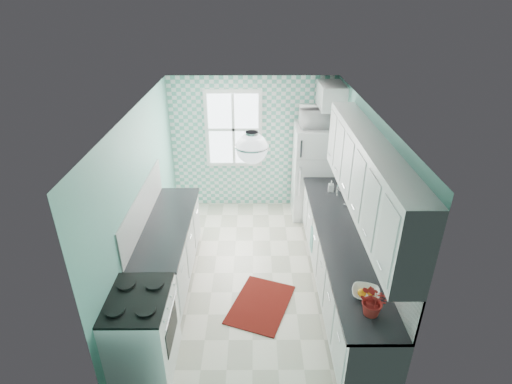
{
  "coord_description": "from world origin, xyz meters",
  "views": [
    {
      "loc": [
        0.03,
        -4.8,
        3.86
      ],
      "look_at": [
        0.05,
        0.25,
        1.25
      ],
      "focal_mm": 28.0,
      "sensor_mm": 36.0,
      "label": 1
    }
  ],
  "objects_px": {
    "ceiling_light": "(252,148)",
    "potted_plant": "(374,300)",
    "microwave": "(318,117)",
    "stove": "(142,332)",
    "sink": "(333,208)",
    "fridge": "(314,172)",
    "fruit_bowl": "(366,293)"
  },
  "relations": [
    {
      "from": "ceiling_light",
      "to": "microwave",
      "type": "relative_size",
      "value": 0.57
    },
    {
      "from": "ceiling_light",
      "to": "sink",
      "type": "relative_size",
      "value": 0.66
    },
    {
      "from": "ceiling_light",
      "to": "sink",
      "type": "distance_m",
      "value": 2.17
    },
    {
      "from": "microwave",
      "to": "ceiling_light",
      "type": "bearing_deg",
      "value": 65.35
    },
    {
      "from": "stove",
      "to": "ceiling_light",
      "type": "bearing_deg",
      "value": 34.76
    },
    {
      "from": "potted_plant",
      "to": "ceiling_light",
      "type": "bearing_deg",
      "value": 139.81
    },
    {
      "from": "fruit_bowl",
      "to": "stove",
      "type": "bearing_deg",
      "value": -177.97
    },
    {
      "from": "potted_plant",
      "to": "microwave",
      "type": "distance_m",
      "value": 3.68
    },
    {
      "from": "stove",
      "to": "sink",
      "type": "bearing_deg",
      "value": 39.4
    },
    {
      "from": "sink",
      "to": "potted_plant",
      "type": "bearing_deg",
      "value": -88.53
    },
    {
      "from": "stove",
      "to": "microwave",
      "type": "relative_size",
      "value": 1.61
    },
    {
      "from": "stove",
      "to": "potted_plant",
      "type": "height_order",
      "value": "potted_plant"
    },
    {
      "from": "sink",
      "to": "potted_plant",
      "type": "relative_size",
      "value": 1.55
    },
    {
      "from": "fruit_bowl",
      "to": "microwave",
      "type": "xyz_separation_m",
      "value": [
        -0.09,
        3.34,
        0.91
      ]
    },
    {
      "from": "ceiling_light",
      "to": "fridge",
      "type": "distance_m",
      "value": 3.16
    },
    {
      "from": "potted_plant",
      "to": "stove",
      "type": "bearing_deg",
      "value": 175.95
    },
    {
      "from": "ceiling_light",
      "to": "potted_plant",
      "type": "relative_size",
      "value": 1.02
    },
    {
      "from": "fridge",
      "to": "sink",
      "type": "distance_m",
      "value": 1.43
    },
    {
      "from": "ceiling_light",
      "to": "microwave",
      "type": "height_order",
      "value": "ceiling_light"
    },
    {
      "from": "sink",
      "to": "microwave",
      "type": "distance_m",
      "value": 1.72
    },
    {
      "from": "ceiling_light",
      "to": "potted_plant",
      "type": "height_order",
      "value": "ceiling_light"
    },
    {
      "from": "fridge",
      "to": "sink",
      "type": "bearing_deg",
      "value": -85.36
    },
    {
      "from": "fridge",
      "to": "fruit_bowl",
      "type": "distance_m",
      "value": 3.34
    },
    {
      "from": "sink",
      "to": "fruit_bowl",
      "type": "xyz_separation_m",
      "value": [
        -0.0,
        -1.92,
        0.04
      ]
    },
    {
      "from": "stove",
      "to": "potted_plant",
      "type": "xyz_separation_m",
      "value": [
        2.4,
        -0.17,
        0.6
      ]
    },
    {
      "from": "fridge",
      "to": "microwave",
      "type": "height_order",
      "value": "microwave"
    },
    {
      "from": "ceiling_light",
      "to": "stove",
      "type": "relative_size",
      "value": 0.35
    },
    {
      "from": "ceiling_light",
      "to": "sink",
      "type": "bearing_deg",
      "value": 43.86
    },
    {
      "from": "ceiling_light",
      "to": "microwave",
      "type": "xyz_separation_m",
      "value": [
        1.11,
        2.58,
        -0.43
      ]
    },
    {
      "from": "sink",
      "to": "fruit_bowl",
      "type": "relative_size",
      "value": 1.84
    },
    {
      "from": "microwave",
      "to": "sink",
      "type": "bearing_deg",
      "value": 92.43
    },
    {
      "from": "ceiling_light",
      "to": "potted_plant",
      "type": "bearing_deg",
      "value": -40.19
    }
  ]
}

